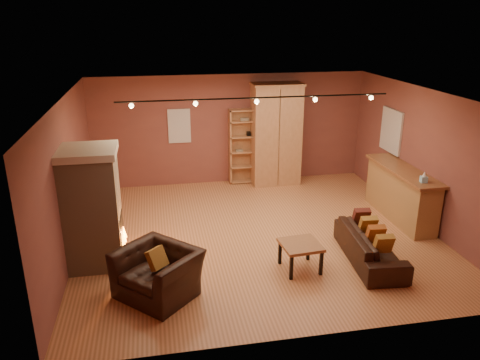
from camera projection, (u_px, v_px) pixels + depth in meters
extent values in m
plane|color=#A5633A|center=(257.00, 234.00, 9.46)|extent=(7.00, 7.00, 0.00)
plane|color=#57381B|center=(259.00, 95.00, 8.52)|extent=(7.00, 7.00, 0.00)
cube|color=brown|center=(230.00, 129.00, 12.00)|extent=(7.00, 0.02, 2.80)
cube|color=brown|center=(68.00, 179.00, 8.38)|extent=(0.02, 6.50, 2.80)
cube|color=brown|center=(424.00, 158.00, 9.60)|extent=(0.02, 6.50, 2.80)
cube|color=tan|center=(93.00, 211.00, 8.04)|extent=(0.90, 0.90, 2.00)
cube|color=beige|center=(86.00, 152.00, 7.68)|extent=(0.98, 0.98, 0.12)
cube|color=black|center=(119.00, 230.00, 8.24)|extent=(0.10, 0.65, 0.55)
cone|color=orange|center=(123.00, 236.00, 8.30)|extent=(0.10, 0.10, 0.22)
cube|color=silver|center=(179.00, 126.00, 11.71)|extent=(0.56, 0.04, 0.86)
cube|color=tan|center=(243.00, 145.00, 12.18)|extent=(0.80, 0.04, 1.94)
cube|color=tan|center=(230.00, 147.00, 11.99)|extent=(0.04, 0.31, 1.94)
cube|color=tan|center=(259.00, 146.00, 12.13)|extent=(0.04, 0.31, 1.94)
cube|color=gray|center=(239.00, 151.00, 12.07)|extent=(0.18, 0.12, 0.05)
cube|color=black|center=(249.00, 134.00, 11.97)|extent=(0.10, 0.10, 0.12)
cube|color=tan|center=(244.00, 180.00, 12.37)|extent=(0.80, 0.31, 0.04)
cube|color=tan|center=(244.00, 166.00, 12.24)|extent=(0.80, 0.31, 0.04)
cube|color=tan|center=(244.00, 151.00, 12.10)|extent=(0.80, 0.31, 0.03)
cube|color=tan|center=(244.00, 136.00, 11.97)|extent=(0.80, 0.31, 0.04)
cube|color=tan|center=(245.00, 121.00, 11.84)|extent=(0.80, 0.31, 0.04)
cube|color=tan|center=(245.00, 110.00, 11.74)|extent=(0.80, 0.31, 0.04)
cube|color=tan|center=(276.00, 136.00, 11.93)|extent=(1.21, 0.66, 2.54)
cube|color=#915A34|center=(279.00, 139.00, 11.63)|extent=(0.02, 0.01, 2.44)
cube|color=tan|center=(277.00, 84.00, 11.50)|extent=(1.27, 0.72, 0.06)
cube|color=#AE8350|center=(401.00, 195.00, 10.04)|extent=(0.50, 2.22, 1.06)
cube|color=#915A34|center=(404.00, 170.00, 9.86)|extent=(0.62, 2.34, 0.06)
cube|color=#8CC5E0|center=(424.00, 179.00, 9.04)|extent=(0.15, 0.15, 0.13)
cone|color=white|center=(425.00, 174.00, 9.01)|extent=(0.08, 0.08, 0.10)
cube|color=silver|center=(391.00, 131.00, 10.81)|extent=(0.05, 0.90, 1.00)
imported|color=black|center=(370.00, 241.00, 8.34)|extent=(0.73, 1.97, 0.75)
cube|color=#9E6B28|center=(384.00, 244.00, 7.74)|extent=(0.32, 0.26, 0.36)
cube|color=#AB5522|center=(375.00, 234.00, 8.09)|extent=(0.32, 0.26, 0.36)
cube|color=#9E6B28|center=(368.00, 225.00, 8.43)|extent=(0.32, 0.26, 0.36)
cube|color=#5C231B|center=(361.00, 217.00, 8.78)|extent=(0.32, 0.26, 0.36)
imported|color=black|center=(157.00, 266.00, 7.25)|extent=(1.37, 1.37, 1.02)
cube|color=#9E6B28|center=(157.00, 258.00, 7.21)|extent=(0.38, 0.38, 0.34)
cube|color=#915A34|center=(301.00, 245.00, 8.00)|extent=(0.71, 0.71, 0.05)
cube|color=black|center=(289.00, 267.00, 7.79)|extent=(0.05, 0.05, 0.43)
cube|color=black|center=(320.00, 264.00, 7.88)|extent=(0.05, 0.05, 0.43)
cube|color=black|center=(281.00, 252.00, 8.29)|extent=(0.05, 0.05, 0.43)
cube|color=black|center=(310.00, 249.00, 8.38)|extent=(0.05, 0.05, 0.43)
cylinder|color=black|center=(257.00, 98.00, 8.73)|extent=(5.20, 0.03, 0.03)
sphere|color=#FFD88C|center=(131.00, 106.00, 8.36)|extent=(0.09, 0.09, 0.09)
sphere|color=#FFD88C|center=(196.00, 104.00, 8.56)|extent=(0.09, 0.09, 0.09)
sphere|color=#FFD88C|center=(257.00, 102.00, 8.76)|extent=(0.09, 0.09, 0.09)
sphere|color=#FFD88C|center=(315.00, 100.00, 8.96)|extent=(0.09, 0.09, 0.09)
sphere|color=#FFD88C|center=(371.00, 98.00, 9.16)|extent=(0.09, 0.09, 0.09)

